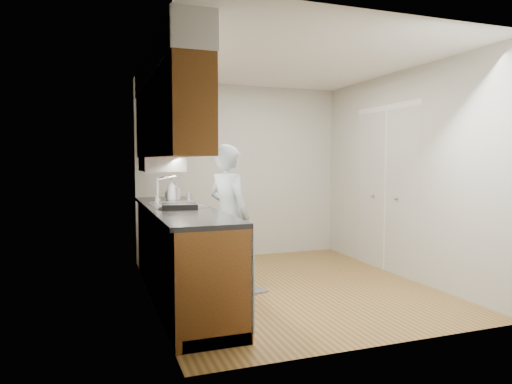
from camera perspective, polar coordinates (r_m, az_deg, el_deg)
floor at (r=5.25m, az=3.99°, el=-11.70°), size 3.50×3.50×0.00m
ceiling at (r=5.17m, az=4.13°, el=16.06°), size 3.50×3.50×0.00m
wall_left at (r=4.66m, az=-13.09°, el=1.81°), size 0.02×3.50×2.50m
wall_right at (r=5.82m, az=17.71°, el=2.14°), size 0.02×3.50×2.50m
wall_back at (r=6.70m, az=-1.98°, el=2.55°), size 3.00×0.02×2.50m
counter at (r=4.79m, az=-9.35°, el=-7.25°), size 0.64×2.80×1.30m
upper_cabinets at (r=4.75m, az=-11.24°, el=10.32°), size 0.47×2.80×1.21m
closet_door at (r=6.07m, az=15.86°, el=0.12°), size 0.02×1.22×2.05m
floor_mat at (r=5.23m, az=-3.38°, el=-11.67°), size 0.69×0.93×0.02m
person at (r=5.06m, az=-3.42°, el=-1.80°), size 0.66×0.75×1.79m
soap_bottle_a at (r=5.38m, az=-10.52°, el=0.27°), size 0.11×0.11×0.27m
soap_bottle_b at (r=5.63m, az=-10.03°, el=0.13°), size 0.13×0.13×0.21m
soap_bottle_c at (r=5.74m, az=-10.71°, el=-0.02°), size 0.17×0.17×0.17m
steel_can at (r=5.31m, az=-8.39°, el=-0.63°), size 0.07×0.07×0.11m
dish_rack at (r=4.53m, az=-9.54°, el=-1.79°), size 0.37×0.32×0.05m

